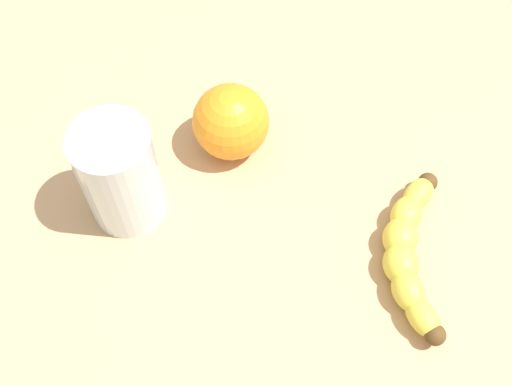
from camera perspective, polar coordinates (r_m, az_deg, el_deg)
The scene contains 4 objects.
wooden_tabletop at distance 67.43cm, azimuth 3.27°, elevation -9.00°, with size 120.00×120.00×3.00cm, color tan.
banana at distance 67.41cm, azimuth 13.68°, elevation -5.20°, with size 19.32×7.94×3.70cm.
smoothie_glass at distance 66.31cm, azimuth -12.16°, elevation 1.44°, with size 8.21×8.21×12.86cm.
orange_fruit at distance 71.16cm, azimuth -2.29°, elevation 6.42°, with size 8.71×8.71×8.71cm, color orange.
Camera 1 is at (24.53, -5.58, 64.06)cm, focal length 44.22 mm.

